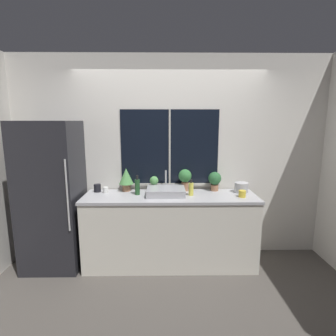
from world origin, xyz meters
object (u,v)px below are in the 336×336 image
(bottle_tall, at_px, (137,187))
(potted_plant_center_right, at_px, (185,177))
(sink, at_px, (166,191))
(soap_bottle, at_px, (191,189))
(potted_plant_far_left, at_px, (126,178))
(kettle, at_px, (241,187))
(potted_plant_center_left, at_px, (154,183))
(mug_white, at_px, (106,190))
(refrigerator, at_px, (53,195))
(mug_yellow, at_px, (242,194))
(mug_black, at_px, (97,188))
(potted_plant_far_right, at_px, (215,180))

(bottle_tall, bearing_deg, potted_plant_center_right, 16.08)
(potted_plant_center_right, bearing_deg, sink, -143.18)
(soap_bottle, bearing_deg, sink, 174.62)
(potted_plant_far_left, xyz_separation_m, kettle, (1.51, -0.09, -0.11))
(bottle_tall, bearing_deg, soap_bottle, -3.68)
(potted_plant_center_left, relative_size, mug_white, 2.63)
(potted_plant_center_left, relative_size, kettle, 1.13)
(potted_plant_center_right, relative_size, mug_white, 3.86)
(bottle_tall, xyz_separation_m, mug_white, (-0.42, 0.09, -0.07))
(soap_bottle, bearing_deg, bottle_tall, 176.32)
(refrigerator, height_order, potted_plant_center_left, refrigerator)
(mug_yellow, xyz_separation_m, mug_black, (-1.84, 0.26, 0.01))
(soap_bottle, xyz_separation_m, mug_white, (-1.10, 0.13, -0.05))
(sink, height_order, kettle, sink)
(soap_bottle, xyz_separation_m, mug_black, (-1.22, 0.18, -0.03))
(potted_plant_center_left, relative_size, potted_plant_center_right, 0.68)
(soap_bottle, relative_size, mug_yellow, 2.32)
(potted_plant_center_right, height_order, potted_plant_far_right, potted_plant_center_right)
(soap_bottle, bearing_deg, refrigerator, 178.98)
(refrigerator, relative_size, mug_black, 18.16)
(mug_yellow, height_order, mug_black, mug_black)
(mug_black, distance_m, kettle, 1.89)
(potted_plant_far_left, distance_m, mug_white, 0.31)
(mug_white, bearing_deg, sink, -7.61)
(potted_plant_center_right, relative_size, kettle, 1.66)
(potted_plant_far_left, relative_size, mug_white, 4.07)
(mug_white, relative_size, kettle, 0.43)
(sink, bearing_deg, potted_plant_far_left, 159.96)
(kettle, bearing_deg, mug_yellow, -102.95)
(bottle_tall, relative_size, mug_yellow, 2.81)
(sink, height_order, potted_plant_far_right, sink)
(sink, bearing_deg, kettle, 5.62)
(potted_plant_far_left, distance_m, mug_black, 0.40)
(potted_plant_center_left, distance_m, kettle, 1.15)
(mug_black, bearing_deg, sink, -9.44)
(potted_plant_far_left, distance_m, potted_plant_center_left, 0.38)
(bottle_tall, bearing_deg, sink, -2.20)
(sink, xyz_separation_m, potted_plant_center_left, (-0.16, 0.19, 0.06))
(sink, height_order, potted_plant_far_left, potted_plant_far_left)
(sink, relative_size, mug_white, 6.32)
(sink, xyz_separation_m, soap_bottle, (0.32, -0.03, 0.04))
(mug_white, bearing_deg, mug_yellow, -7.26)
(potted_plant_far_left, height_order, potted_plant_center_right, potted_plant_far_left)
(refrigerator, xyz_separation_m, potted_plant_center_right, (1.69, 0.19, 0.18))
(potted_plant_far_left, height_order, potted_plant_center_left, potted_plant_far_left)
(refrigerator, height_order, potted_plant_center_right, refrigerator)
(potted_plant_far_left, xyz_separation_m, mug_yellow, (1.46, -0.31, -0.14))
(potted_plant_center_right, height_order, mug_white, potted_plant_center_right)
(refrigerator, xyz_separation_m, potted_plant_far_left, (0.90, 0.19, 0.18))
(mug_white, height_order, kettle, kettle)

